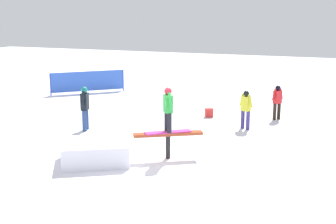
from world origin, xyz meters
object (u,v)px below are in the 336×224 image
at_px(rail_feature, 168,137).
at_px(bystander_black, 85,106).
at_px(backpack_on_snow, 209,113).
at_px(bystander_yellow, 246,108).
at_px(main_rider_on_rail, 168,111).
at_px(bystander_red, 277,101).

distance_m(rail_feature, bystander_black, 4.29).
relative_size(rail_feature, backpack_on_snow, 5.43).
distance_m(bystander_yellow, bystander_black, 5.65).
height_order(main_rider_on_rail, bystander_black, main_rider_on_rail).
height_order(bystander_red, bystander_black, bystander_black).
bearing_deg(main_rider_on_rail, bystander_black, 117.31).
xyz_separation_m(bystander_red, bystander_black, (-6.07, -4.00, 0.12)).
xyz_separation_m(rail_feature, backpack_on_snow, (-0.32, 5.40, -0.47)).
bearing_deg(bystander_yellow, rail_feature, -78.93).
height_order(bystander_red, bystander_yellow, bystander_yellow).
bearing_deg(rail_feature, backpack_on_snow, 62.78).
relative_size(bystander_red, backpack_on_snow, 3.93).
distance_m(main_rider_on_rail, backpack_on_snow, 5.55).
relative_size(rail_feature, bystander_yellow, 1.33).
bearing_deg(backpack_on_snow, bystander_yellow, 115.63).
bearing_deg(bystander_red, bystander_yellow, -170.51).
bearing_deg(bystander_red, backpack_on_snow, 135.29).
xyz_separation_m(bystander_red, backpack_on_snow, (-2.55, -0.51, -0.58)).
xyz_separation_m(bystander_red, bystander_yellow, (-0.84, -1.85, 0.03)).
bearing_deg(main_rider_on_rail, bystander_red, 33.09).
relative_size(rail_feature, bystander_black, 1.19).
relative_size(main_rider_on_rail, bystander_red, 0.98).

